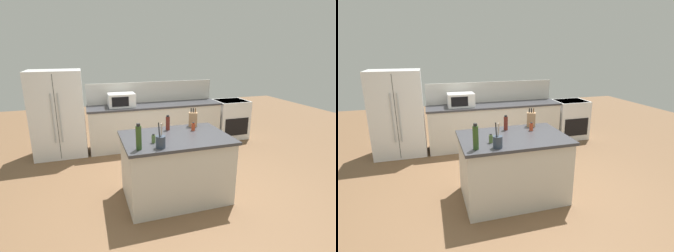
% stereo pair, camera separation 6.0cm
% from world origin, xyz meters
% --- Properties ---
extents(ground_plane, '(14.00, 14.00, 0.00)m').
position_xyz_m(ground_plane, '(0.00, 0.00, 0.00)').
color(ground_plane, brown).
extents(back_counter_run, '(2.93, 0.66, 0.94)m').
position_xyz_m(back_counter_run, '(0.30, 2.20, 0.47)').
color(back_counter_run, beige).
rests_on(back_counter_run, ground_plane).
extents(wall_backsplash, '(2.89, 0.03, 0.46)m').
position_xyz_m(wall_backsplash, '(0.30, 2.52, 1.17)').
color(wall_backsplash, beige).
rests_on(wall_backsplash, back_counter_run).
extents(kitchen_island, '(1.49, 1.02, 0.94)m').
position_xyz_m(kitchen_island, '(0.00, 0.00, 0.47)').
color(kitchen_island, beige).
rests_on(kitchen_island, ground_plane).
extents(refrigerator, '(1.00, 0.75, 1.72)m').
position_xyz_m(refrigerator, '(-1.71, 2.25, 0.86)').
color(refrigerator, white).
rests_on(refrigerator, ground_plane).
extents(range_oven, '(0.76, 0.65, 0.92)m').
position_xyz_m(range_oven, '(2.19, 2.20, 0.47)').
color(range_oven, white).
rests_on(range_oven, ground_plane).
extents(microwave, '(0.55, 0.39, 0.28)m').
position_xyz_m(microwave, '(-0.44, 2.20, 1.08)').
color(microwave, white).
rests_on(microwave, back_counter_run).
extents(knife_block, '(0.16, 0.14, 0.29)m').
position_xyz_m(knife_block, '(0.42, 0.39, 1.05)').
color(knife_block, '#A87C54').
rests_on(knife_block, kitchen_island).
extents(utensil_crock, '(0.12, 0.12, 0.32)m').
position_xyz_m(utensil_crock, '(-0.32, -0.36, 1.02)').
color(utensil_crock, '#333D4C').
rests_on(utensil_crock, kitchen_island).
extents(spice_jar_oregano, '(0.05, 0.05, 0.12)m').
position_xyz_m(spice_jar_oregano, '(-0.36, -0.17, 1.00)').
color(spice_jar_oregano, '#567038').
rests_on(spice_jar_oregano, kitchen_island).
extents(spice_jar_paprika, '(0.06, 0.06, 0.12)m').
position_xyz_m(spice_jar_paprika, '(0.34, 0.18, 1.00)').
color(spice_jar_paprika, '#B73D1E').
rests_on(spice_jar_paprika, kitchen_island).
extents(vinegar_bottle, '(0.06, 0.06, 0.23)m').
position_xyz_m(vinegar_bottle, '(-0.01, 0.32, 1.05)').
color(vinegar_bottle, maroon).
rests_on(vinegar_bottle, kitchen_island).
extents(olive_oil_bottle, '(0.07, 0.07, 0.33)m').
position_xyz_m(olive_oil_bottle, '(-0.59, -0.34, 1.09)').
color(olive_oil_bottle, '#2D4C1E').
rests_on(olive_oil_bottle, kitchen_island).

